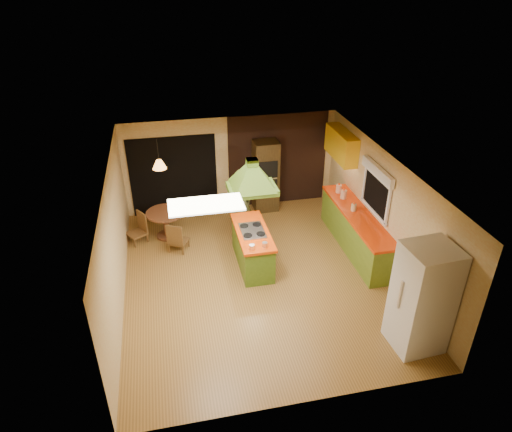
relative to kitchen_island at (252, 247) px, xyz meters
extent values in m
plane|color=olive|center=(0.00, -0.48, -0.43)|extent=(6.50, 6.50, 0.00)
plane|color=beige|center=(0.00, 2.77, 0.82)|extent=(5.50, 0.00, 5.50)
plane|color=beige|center=(0.00, -3.73, 0.82)|extent=(5.50, 0.00, 5.50)
plane|color=beige|center=(-2.75, -0.48, 0.82)|extent=(0.00, 6.50, 6.50)
plane|color=beige|center=(2.75, -0.48, 0.82)|extent=(0.00, 6.50, 6.50)
plane|color=silver|center=(0.00, -0.48, 2.07)|extent=(6.50, 6.50, 0.00)
cube|color=#381E14|center=(1.25, 2.75, 0.82)|extent=(2.64, 0.03, 2.50)
cube|color=black|center=(-1.50, 2.75, 0.62)|extent=(2.20, 0.03, 2.10)
cube|color=olive|center=(2.45, 0.12, 0.00)|extent=(0.58, 3.00, 0.86)
cube|color=#E53807|center=(2.45, 0.12, 0.46)|extent=(0.62, 3.05, 0.06)
cube|color=yellow|center=(2.57, 1.72, 1.52)|extent=(0.34, 1.40, 0.70)
cube|color=black|center=(2.72, -0.08, 1.12)|extent=(0.03, 1.16, 0.96)
cube|color=white|center=(2.67, -0.08, 1.59)|extent=(0.10, 1.35, 0.22)
cube|color=white|center=(-1.10, -1.68, 2.05)|extent=(1.20, 0.60, 0.03)
cube|color=#4D701C|center=(0.00, 0.00, -0.04)|extent=(0.63, 1.63, 0.79)
cube|color=#DD4007|center=(0.00, 0.00, 0.39)|extent=(0.69, 1.70, 0.06)
cube|color=silver|center=(0.00, 0.00, 0.43)|extent=(0.49, 0.72, 0.02)
cube|color=#466619|center=(0.00, 0.00, 1.42)|extent=(0.98, 0.71, 0.12)
pyramid|color=#466619|center=(0.00, 0.00, 1.92)|extent=(0.98, 0.71, 0.45)
cube|color=#466619|center=(0.00, 0.00, 2.00)|extent=(0.22, 0.22, 0.14)
imported|color=#4D502A|center=(-0.05, 1.20, 0.45)|extent=(0.75, 0.61, 1.76)
cube|color=silver|center=(2.29, -2.92, 0.56)|extent=(0.87, 0.83, 1.99)
cube|color=#402E14|center=(0.86, 2.47, 0.52)|extent=(0.64, 0.59, 1.90)
cube|color=black|center=(0.86, 2.17, 0.82)|extent=(0.49, 0.03, 0.45)
cube|color=black|center=(0.86, 2.17, 0.32)|extent=(0.49, 0.03, 0.45)
cylinder|color=brown|center=(-1.80, 1.55, 0.22)|extent=(0.90, 0.90, 0.05)
cylinder|color=brown|center=(-1.80, 1.55, -0.10)|extent=(0.14, 0.14, 0.63)
cylinder|color=brown|center=(-1.80, 1.55, -0.41)|extent=(0.50, 0.50, 0.05)
cone|color=#FF9E3F|center=(-1.80, 1.55, 1.47)|extent=(0.35, 0.35, 0.20)
cylinder|color=#FBE4C9|center=(2.40, 1.22, 0.59)|extent=(0.15, 0.15, 0.20)
cylinder|color=beige|center=(2.40, 0.91, 0.59)|extent=(0.19, 0.19, 0.21)
cylinder|color=beige|center=(2.40, 0.29, 0.57)|extent=(0.14, 0.14, 0.16)
camera|label=1|loc=(-1.65, -8.13, 5.49)|focal=32.00mm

